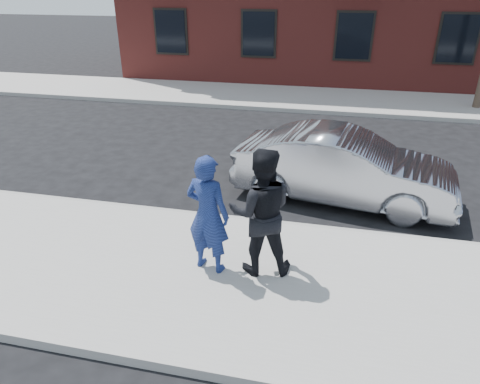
# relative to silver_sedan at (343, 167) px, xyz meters

# --- Properties ---
(ground) EXTENTS (100.00, 100.00, 0.00)m
(ground) POSITION_rel_silver_sedan_xyz_m (0.12, -3.04, -0.73)
(ground) COLOR black
(ground) RESTS_ON ground
(near_sidewalk) EXTENTS (50.00, 3.50, 0.15)m
(near_sidewalk) POSITION_rel_silver_sedan_xyz_m (0.12, -3.29, -0.66)
(near_sidewalk) COLOR #9D9994
(near_sidewalk) RESTS_ON ground
(near_curb) EXTENTS (50.00, 0.10, 0.15)m
(near_curb) POSITION_rel_silver_sedan_xyz_m (0.12, -1.49, -0.66)
(near_curb) COLOR #999691
(near_curb) RESTS_ON ground
(far_sidewalk) EXTENTS (50.00, 3.50, 0.15)m
(far_sidewalk) POSITION_rel_silver_sedan_xyz_m (0.12, 8.21, -0.66)
(far_sidewalk) COLOR #9D9994
(far_sidewalk) RESTS_ON ground
(far_curb) EXTENTS (50.00, 0.10, 0.15)m
(far_curb) POSITION_rel_silver_sedan_xyz_m (0.12, 6.41, -0.66)
(far_curb) COLOR #999691
(far_curb) RESTS_ON ground
(silver_sedan) EXTENTS (4.64, 2.21, 1.47)m
(silver_sedan) POSITION_rel_silver_sedan_xyz_m (0.00, 0.00, 0.00)
(silver_sedan) COLOR #999BA3
(silver_sedan) RESTS_ON ground
(man_hoodie) EXTENTS (0.77, 0.59, 1.87)m
(man_hoodie) POSITION_rel_silver_sedan_xyz_m (-1.97, -3.10, 0.35)
(man_hoodie) COLOR navy
(man_hoodie) RESTS_ON near_sidewalk
(man_peacoat) EXTENTS (1.10, 0.94, 1.98)m
(man_peacoat) POSITION_rel_silver_sedan_xyz_m (-1.21, -2.96, 0.41)
(man_peacoat) COLOR black
(man_peacoat) RESTS_ON near_sidewalk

